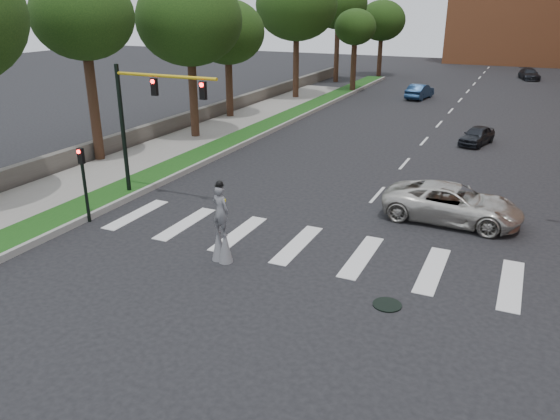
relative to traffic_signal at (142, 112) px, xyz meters
name	(u,v)px	position (x,y,z in m)	size (l,w,h in m)	color
ground_plane	(319,261)	(9.78, -3.00, -4.15)	(160.00, 160.00, 0.00)	black
grass_median	(270,124)	(-1.72, 17.00, -4.03)	(2.00, 60.00, 0.25)	#144112
median_curb	(283,125)	(-0.67, 17.00, -4.01)	(0.20, 60.00, 0.28)	gray
sidewalk_left	(158,152)	(-4.72, 7.00, -4.06)	(4.00, 60.00, 0.18)	gray
stone_wall	(220,109)	(-7.22, 19.00, -3.60)	(0.50, 56.00, 1.10)	#514C45
manhole	(387,305)	(12.78, -5.00, -4.13)	(0.90, 0.90, 0.04)	black
building_backdrop	(546,0)	(15.78, 75.00, 4.85)	(26.00, 14.00, 18.00)	#CA6F3F
traffic_signal	(142,112)	(0.00, 0.00, 0.00)	(5.30, 0.23, 6.20)	black
secondary_signal	(84,178)	(-0.52, -3.50, -2.20)	(0.25, 0.21, 3.23)	black
stilt_performer	(221,229)	(6.55, -4.40, -2.91)	(0.83, 0.59, 3.05)	#341F14
suv_crossing	(452,203)	(13.52, 2.99, -3.35)	(2.64, 5.73, 1.59)	silver
car_near	(477,135)	(13.05, 17.52, -3.55)	(1.42, 3.53, 1.20)	black
car_mid	(420,91)	(6.06, 34.18, -3.44)	(1.50, 4.30, 1.42)	#152C4C
car_far	(529,74)	(15.32, 53.70, -3.51)	(1.79, 4.41, 1.28)	black
tree_1	(83,17)	(-6.61, 4.01, 3.87)	(5.49, 5.49, 10.42)	#341F14
tree_2	(189,20)	(-4.73, 11.36, 3.52)	(6.82, 6.82, 10.60)	#341F14
tree_3	(227,33)	(-6.02, 18.47, 2.43)	(5.72, 5.72, 9.05)	#341F14
tree_4	(297,5)	(-4.83, 29.21, 4.33)	(7.49, 7.49, 11.69)	#341F14
tree_5	(338,4)	(-5.27, 42.26, 4.40)	(6.51, 6.51, 11.36)	#341F14
tree_6	(355,28)	(-1.05, 35.34, 2.19)	(4.14, 4.14, 8.20)	#341F14
tree_7	(382,21)	(-2.04, 49.48, 2.44)	(5.68, 5.68, 9.05)	#341F14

